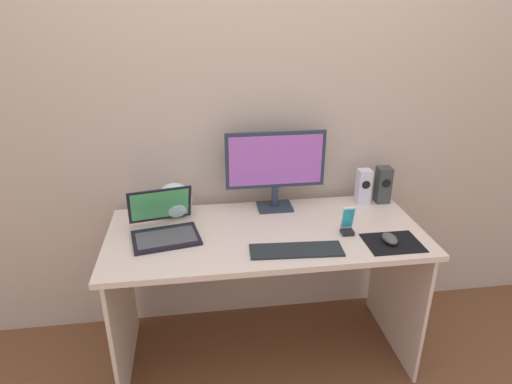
# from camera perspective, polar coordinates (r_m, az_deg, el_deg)

# --- Properties ---
(ground_plane) EXTENTS (8.00, 8.00, 0.00)m
(ground_plane) POSITION_cam_1_polar(r_m,az_deg,el_deg) (2.55, 1.12, -19.95)
(ground_plane) COLOR brown
(wall_back) EXTENTS (6.00, 0.04, 2.50)m
(wall_back) POSITION_cam_1_polar(r_m,az_deg,el_deg) (2.30, -0.21, 10.81)
(wall_back) COLOR #BEA897
(wall_back) RESTS_ON ground_plane
(desk) EXTENTS (1.50, 0.67, 0.75)m
(desk) POSITION_cam_1_polar(r_m,az_deg,el_deg) (2.19, 1.24, -8.53)
(desk) COLOR beige
(desk) RESTS_ON ground_plane
(monitor) EXTENTS (0.51, 0.14, 0.42)m
(monitor) POSITION_cam_1_polar(r_m,az_deg,el_deg) (2.25, 2.53, 3.47)
(monitor) COLOR #262F3F
(monitor) RESTS_ON desk
(speaker_right) EXTENTS (0.07, 0.08, 0.20)m
(speaker_right) POSITION_cam_1_polar(r_m,az_deg,el_deg) (2.47, 16.14, 0.91)
(speaker_right) COLOR #383E3D
(speaker_right) RESTS_ON desk
(speaker_near_monitor) EXTENTS (0.07, 0.07, 0.19)m
(speaker_near_monitor) POSITION_cam_1_polar(r_m,az_deg,el_deg) (2.43, 13.75, 0.70)
(speaker_near_monitor) COLOR silver
(speaker_near_monitor) RESTS_ON desk
(laptop) EXTENTS (0.35, 0.35, 0.21)m
(laptop) POSITION_cam_1_polar(r_m,az_deg,el_deg) (2.10, -11.85, -4.40)
(laptop) COLOR black
(laptop) RESTS_ON desk
(fishbowl) EXTENTS (0.18, 0.18, 0.18)m
(fishbowl) POSITION_cam_1_polar(r_m,az_deg,el_deg) (2.26, -10.48, -1.04)
(fishbowl) COLOR silver
(fishbowl) RESTS_ON desk
(keyboard_external) EXTENTS (0.42, 0.15, 0.01)m
(keyboard_external) POSITION_cam_1_polar(r_m,az_deg,el_deg) (1.95, 5.24, -7.52)
(keyboard_external) COLOR black
(keyboard_external) RESTS_ON desk
(mousepad) EXTENTS (0.25, 0.20, 0.00)m
(mousepad) POSITION_cam_1_polar(r_m,az_deg,el_deg) (2.10, 17.29, -6.30)
(mousepad) COLOR black
(mousepad) RESTS_ON desk
(mouse) EXTENTS (0.06, 0.10, 0.04)m
(mouse) POSITION_cam_1_polar(r_m,az_deg,el_deg) (2.09, 16.95, -5.80)
(mouse) COLOR #484A47
(mouse) RESTS_ON mousepad
(phone_in_dock) EXTENTS (0.06, 0.05, 0.14)m
(phone_in_dock) POSITION_cam_1_polar(r_m,az_deg,el_deg) (2.11, 11.76, -4.10)
(phone_in_dock) COLOR black
(phone_in_dock) RESTS_ON desk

